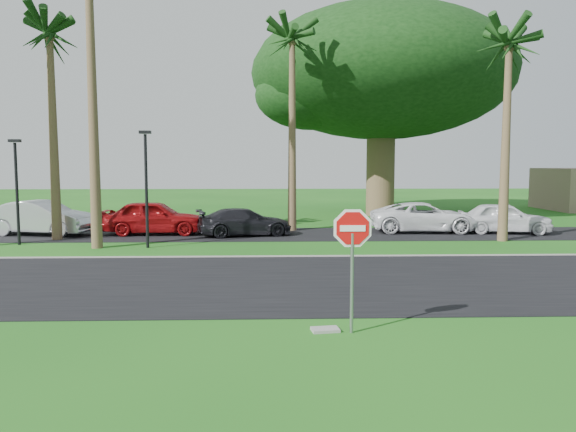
# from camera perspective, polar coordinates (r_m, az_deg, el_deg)

# --- Properties ---
(ground) EXTENTS (120.00, 120.00, 0.00)m
(ground) POSITION_cam_1_polar(r_m,az_deg,el_deg) (14.31, 2.70, -8.23)
(ground) COLOR #174F13
(ground) RESTS_ON ground
(road) EXTENTS (120.00, 8.00, 0.02)m
(road) POSITION_cam_1_polar(r_m,az_deg,el_deg) (16.26, 2.13, -6.54)
(road) COLOR black
(road) RESTS_ON ground
(parking_strip) EXTENTS (120.00, 5.00, 0.02)m
(parking_strip) POSITION_cam_1_polar(r_m,az_deg,el_deg) (26.60, 0.55, -1.86)
(parking_strip) COLOR black
(parking_strip) RESTS_ON ground
(curb) EXTENTS (120.00, 0.12, 0.06)m
(curb) POSITION_cam_1_polar(r_m,az_deg,el_deg) (20.23, 1.32, -4.11)
(curb) COLOR gray
(curb) RESTS_ON ground
(stop_sign_near) EXTENTS (1.05, 0.07, 2.62)m
(stop_sign_near) POSITION_cam_1_polar(r_m,az_deg,el_deg) (11.10, 6.55, -2.91)
(stop_sign_near) COLOR gray
(stop_sign_near) RESTS_ON ground
(palm_left_mid) EXTENTS (5.00, 5.00, 10.00)m
(palm_left_mid) POSITION_cam_1_polar(r_m,az_deg,el_deg) (27.10, -23.06, 16.27)
(palm_left_mid) COLOR brown
(palm_left_mid) RESTS_ON ground
(palm_center) EXTENTS (5.00, 5.00, 10.50)m
(palm_center) POSITION_cam_1_polar(r_m,az_deg,el_deg) (28.48, 0.43, 17.13)
(palm_center) COLOR brown
(palm_center) RESTS_ON ground
(palm_right_near) EXTENTS (5.00, 5.00, 9.50)m
(palm_right_near) POSITION_cam_1_polar(r_m,az_deg,el_deg) (26.37, 21.55, 15.56)
(palm_right_near) COLOR brown
(palm_right_near) RESTS_ON ground
(canopy_tree) EXTENTS (16.50, 16.50, 13.12)m
(canopy_tree) POSITION_cam_1_polar(r_m,az_deg,el_deg) (36.99, 9.52, 13.99)
(canopy_tree) COLOR brown
(canopy_tree) RESTS_ON ground
(streetlight_left) EXTENTS (0.45, 0.25, 4.34)m
(streetlight_left) POSITION_cam_1_polar(r_m,az_deg,el_deg) (25.58, -25.85, 2.90)
(streetlight_left) COLOR black
(streetlight_left) RESTS_ON ground
(streetlight_right) EXTENTS (0.45, 0.25, 4.64)m
(streetlight_right) POSITION_cam_1_polar(r_m,az_deg,el_deg) (22.90, -14.21, 3.43)
(streetlight_right) COLOR black
(streetlight_right) RESTS_ON ground
(car_silver) EXTENTS (5.13, 2.72, 1.61)m
(car_silver) POSITION_cam_1_polar(r_m,az_deg,el_deg) (28.66, -23.74, -0.20)
(car_silver) COLOR #B9BDC1
(car_silver) RESTS_ON ground
(car_red) EXTENTS (4.79, 2.01, 1.62)m
(car_red) POSITION_cam_1_polar(r_m,az_deg,el_deg) (27.19, -13.43, -0.16)
(car_red) COLOR maroon
(car_red) RESTS_ON ground
(car_dark) EXTENTS (4.66, 2.74, 1.27)m
(car_dark) POSITION_cam_1_polar(r_m,az_deg,el_deg) (26.05, -4.43, -0.65)
(car_dark) COLOR black
(car_dark) RESTS_ON ground
(car_minivan) EXTENTS (5.32, 2.69, 1.44)m
(car_minivan) POSITION_cam_1_polar(r_m,az_deg,el_deg) (28.16, 13.67, -0.16)
(car_minivan) COLOR white
(car_minivan) RESTS_ON ground
(car_pickup) EXTENTS (4.58, 2.55, 1.47)m
(car_pickup) POSITION_cam_1_polar(r_m,az_deg,el_deg) (28.86, 21.10, -0.21)
(car_pickup) COLOR white
(car_pickup) RESTS_ON ground
(utility_slab) EXTENTS (0.59, 0.43, 0.06)m
(utility_slab) POSITION_cam_1_polar(r_m,az_deg,el_deg) (11.54, 3.80, -11.45)
(utility_slab) COLOR gray
(utility_slab) RESTS_ON ground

